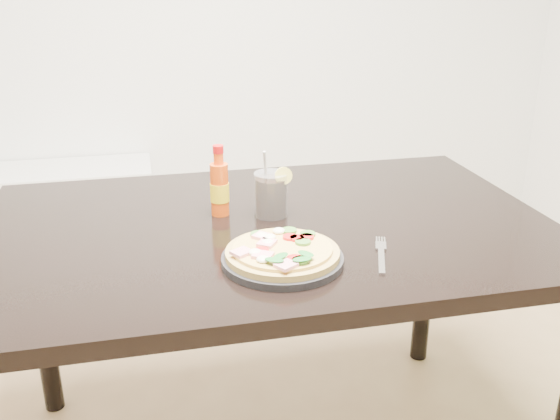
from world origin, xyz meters
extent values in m
cube|color=black|center=(0.16, 0.64, 0.73)|extent=(1.40, 0.90, 0.04)
cylinder|color=black|center=(-0.48, 1.03, 0.35)|extent=(0.06, 0.06, 0.71)
cylinder|color=black|center=(0.80, 1.03, 0.35)|extent=(0.06, 0.06, 0.71)
cylinder|color=black|center=(0.15, 0.42, 0.76)|extent=(0.26, 0.26, 0.02)
cylinder|color=tan|center=(0.15, 0.42, 0.77)|extent=(0.24, 0.24, 0.01)
cylinder|color=#DAC85E|center=(0.15, 0.42, 0.78)|extent=(0.21, 0.21, 0.01)
cube|color=pink|center=(0.13, 0.32, 0.79)|extent=(0.05, 0.05, 0.01)
cube|color=pink|center=(0.10, 0.38, 0.79)|extent=(0.05, 0.05, 0.01)
cube|color=pink|center=(0.11, 0.47, 0.79)|extent=(0.05, 0.05, 0.01)
cube|color=pink|center=(0.12, 0.44, 0.79)|extent=(0.05, 0.05, 0.01)
cube|color=pink|center=(0.06, 0.40, 0.79)|extent=(0.05, 0.05, 0.01)
cylinder|color=red|center=(0.19, 0.45, 0.79)|extent=(0.03, 0.03, 0.01)
cylinder|color=red|center=(0.21, 0.45, 0.79)|extent=(0.03, 0.03, 0.01)
cylinder|color=red|center=(0.17, 0.46, 0.79)|extent=(0.03, 0.03, 0.01)
cylinder|color=red|center=(0.16, 0.35, 0.79)|extent=(0.03, 0.03, 0.01)
cylinder|color=red|center=(0.10, 0.40, 0.79)|extent=(0.03, 0.03, 0.01)
cylinder|color=#457F2A|center=(0.16, 0.34, 0.79)|extent=(0.03, 0.03, 0.01)
cylinder|color=#457F2A|center=(0.11, 0.49, 0.79)|extent=(0.03, 0.03, 0.01)
cylinder|color=#457F2A|center=(0.21, 0.46, 0.79)|extent=(0.03, 0.03, 0.01)
cylinder|color=#457F2A|center=(0.18, 0.49, 0.79)|extent=(0.03, 0.03, 0.01)
cylinder|color=#457F2A|center=(0.19, 0.43, 0.79)|extent=(0.03, 0.03, 0.01)
ellipsoid|color=white|center=(0.08, 0.40, 0.79)|extent=(0.03, 0.03, 0.01)
ellipsoid|color=white|center=(0.09, 0.36, 0.79)|extent=(0.03, 0.03, 0.01)
ellipsoid|color=white|center=(0.13, 0.46, 0.79)|extent=(0.03, 0.03, 0.01)
ellipsoid|color=white|center=(0.12, 0.44, 0.79)|extent=(0.03, 0.03, 0.01)
ellipsoid|color=white|center=(0.11, 0.48, 0.79)|extent=(0.03, 0.03, 0.01)
ellipsoid|color=white|center=(0.15, 0.49, 0.79)|extent=(0.03, 0.03, 0.01)
ellipsoid|color=#1A7024|center=(0.11, 0.34, 0.80)|extent=(0.05, 0.04, 0.00)
ellipsoid|color=#1A7024|center=(0.13, 0.35, 0.80)|extent=(0.05, 0.04, 0.00)
ellipsoid|color=#1A7024|center=(0.18, 0.35, 0.80)|extent=(0.04, 0.05, 0.00)
ellipsoid|color=#1A7024|center=(0.17, 0.33, 0.80)|extent=(0.04, 0.02, 0.00)
cylinder|color=#DE4A0D|center=(0.05, 0.73, 0.82)|extent=(0.06, 0.06, 0.13)
cylinder|color=yellow|center=(0.05, 0.73, 0.81)|extent=(0.05, 0.05, 0.05)
cylinder|color=#DE4A0D|center=(0.05, 0.73, 0.90)|extent=(0.02, 0.02, 0.03)
cylinder|color=red|center=(0.05, 0.73, 0.92)|extent=(0.03, 0.03, 0.02)
cylinder|color=black|center=(0.18, 0.69, 0.80)|extent=(0.08, 0.08, 0.10)
cylinder|color=silver|center=(0.18, 0.69, 0.81)|extent=(0.09, 0.09, 0.11)
cylinder|color=#F2E059|center=(0.21, 0.67, 0.86)|extent=(0.04, 0.01, 0.04)
cylinder|color=#B2B2B7|center=(0.17, 0.70, 0.84)|extent=(0.03, 0.06, 0.17)
cube|color=silver|center=(0.35, 0.37, 0.75)|extent=(0.05, 0.12, 0.00)
cube|color=silver|center=(0.38, 0.45, 0.75)|extent=(0.04, 0.05, 0.00)
cube|color=silver|center=(0.38, 0.48, 0.75)|extent=(0.01, 0.03, 0.00)
cube|color=silver|center=(0.39, 0.48, 0.75)|extent=(0.01, 0.03, 0.00)
cube|color=silver|center=(0.40, 0.47, 0.75)|extent=(0.01, 0.03, 0.00)
cube|color=silver|center=(0.40, 0.47, 0.75)|extent=(0.01, 0.03, 0.00)
camera|label=1|loc=(-0.13, -0.76, 1.34)|focal=40.00mm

